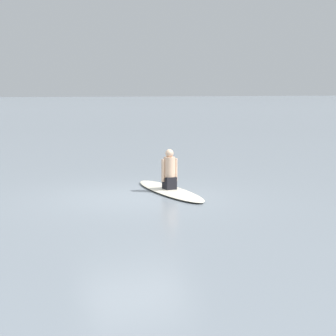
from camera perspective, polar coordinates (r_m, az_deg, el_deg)
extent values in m
plane|color=gray|center=(13.29, -3.24, -2.91)|extent=(400.00, 400.00, 0.00)
ellipsoid|color=silver|center=(13.92, 0.14, -2.25)|extent=(3.38, 0.83, 0.08)
cube|color=black|center=(13.89, 0.14, -1.47)|extent=(0.32, 0.26, 0.30)
cylinder|color=#D6AD8E|center=(13.83, 0.14, 0.07)|extent=(0.28, 0.28, 0.50)
sphere|color=#D6AD8E|center=(13.79, 0.14, 1.46)|extent=(0.20, 0.20, 0.20)
cylinder|color=#D6AD8E|center=(13.91, 0.78, -0.15)|extent=(0.08, 0.08, 0.55)
cylinder|color=#D6AD8E|center=(13.77, -0.50, -0.23)|extent=(0.08, 0.08, 0.55)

